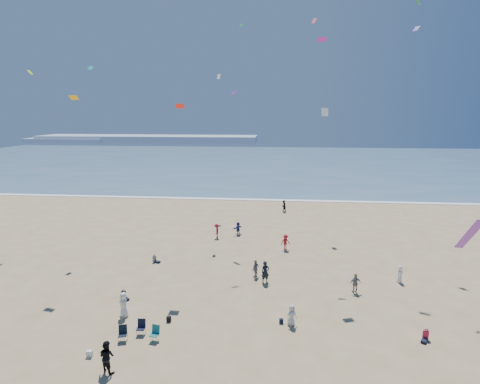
{
  "coord_description": "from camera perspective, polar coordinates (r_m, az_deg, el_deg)",
  "views": [
    {
      "loc": [
        4.25,
        -16.14,
        14.25
      ],
      "look_at": [
        2.0,
        8.0,
        9.14
      ],
      "focal_mm": 28.0,
      "sensor_mm": 36.0,
      "label": 1
    }
  ],
  "objects": [
    {
      "name": "headland_near",
      "position": [
        209.42,
        -24.75,
        7.2
      ],
      "size": [
        40.0,
        14.0,
        2.0
      ],
      "primitive_type": "cube",
      "color": "#7A8EA8",
      "rests_on": "ground"
    },
    {
      "name": "kites_aloft",
      "position": [
        30.07,
        15.26,
        11.61
      ],
      "size": [
        44.78,
        41.18,
        29.71
      ],
      "color": "#1B9EC6",
      "rests_on": "ground"
    },
    {
      "name": "seated_group",
      "position": [
        25.76,
        0.93,
        -20.58
      ],
      "size": [
        22.46,
        23.46,
        0.84
      ],
      "color": "white",
      "rests_on": "ground"
    },
    {
      "name": "surf_line",
      "position": [
        62.91,
        1.32,
        -1.15
      ],
      "size": [
        220.0,
        1.2,
        0.08
      ],
      "primitive_type": "cube",
      "color": "white",
      "rests_on": "ground"
    },
    {
      "name": "black_backpack",
      "position": [
        27.99,
        -10.8,
        -18.49
      ],
      "size": [
        0.3,
        0.22,
        0.38
      ],
      "primitive_type": "cube",
      "color": "black",
      "rests_on": "ground"
    },
    {
      "name": "navy_bag",
      "position": [
        27.52,
        6.3,
        -18.95
      ],
      "size": [
        0.28,
        0.18,
        0.34
      ],
      "primitive_type": "cube",
      "color": "black",
      "rests_on": "ground"
    },
    {
      "name": "white_tote",
      "position": [
        25.91,
        -21.97,
        -21.89
      ],
      "size": [
        0.35,
        0.2,
        0.4
      ],
      "primitive_type": "cube",
      "color": "white",
      "rests_on": "ground"
    },
    {
      "name": "ocean",
      "position": [
        112.13,
        3.12,
        4.6
      ],
      "size": [
        220.0,
        100.0,
        0.06
      ],
      "primitive_type": "cube",
      "color": "#476B84",
      "rests_on": "ground"
    },
    {
      "name": "chair_cluster",
      "position": [
        26.44,
        -15.11,
        -19.89
      ],
      "size": [
        2.71,
        1.49,
        1.0
      ],
      "color": "black",
      "rests_on": "ground"
    },
    {
      "name": "headland_far",
      "position": [
        197.32,
        -13.82,
        7.89
      ],
      "size": [
        110.0,
        20.0,
        3.2
      ],
      "primitive_type": "cube",
      "color": "#7A8EA8",
      "rests_on": "ground"
    },
    {
      "name": "standing_flyers",
      "position": [
        34.13,
        2.33,
        -11.23
      ],
      "size": [
        22.19,
        44.4,
        1.92
      ],
      "color": "black",
      "rests_on": "ground"
    }
  ]
}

